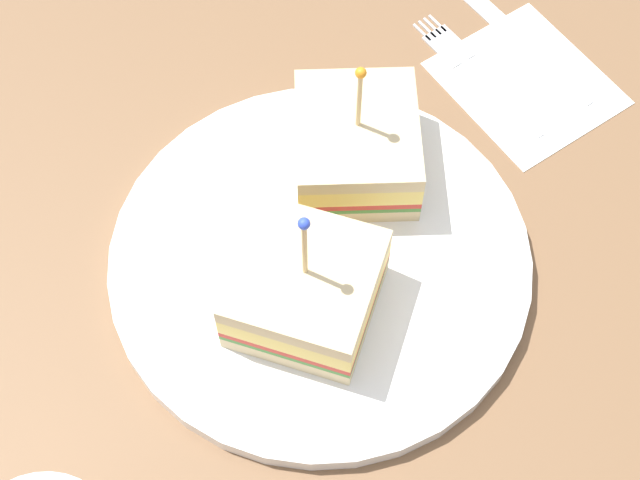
{
  "coord_description": "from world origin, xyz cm",
  "views": [
    {
      "loc": [
        -17.08,
        23.35,
        54.84
      ],
      "look_at": [
        0.0,
        0.0,
        3.31
      ],
      "focal_mm": 53.61,
      "sensor_mm": 36.0,
      "label": 1
    }
  ],
  "objects_px": {
    "plate": "(320,260)",
    "sandwich_half_back": "(357,145)",
    "knife": "(518,37)",
    "sandwich_half_front": "(306,289)",
    "fork": "(465,61)",
    "napkin": "(526,83)"
  },
  "relations": [
    {
      "from": "plate",
      "to": "fork",
      "type": "distance_m",
      "value": 0.2
    },
    {
      "from": "fork",
      "to": "napkin",
      "type": "bearing_deg",
      "value": -167.67
    },
    {
      "from": "fork",
      "to": "knife",
      "type": "relative_size",
      "value": 0.98
    },
    {
      "from": "sandwich_half_back",
      "to": "fork",
      "type": "height_order",
      "value": "sandwich_half_back"
    },
    {
      "from": "fork",
      "to": "sandwich_half_back",
      "type": "bearing_deg",
      "value": 86.36
    },
    {
      "from": "fork",
      "to": "knife",
      "type": "xyz_separation_m",
      "value": [
        -0.02,
        -0.04,
        0.0
      ]
    },
    {
      "from": "napkin",
      "to": "fork",
      "type": "height_order",
      "value": "fork"
    },
    {
      "from": "plate",
      "to": "sandwich_half_back",
      "type": "distance_m",
      "value": 0.08
    },
    {
      "from": "sandwich_half_front",
      "to": "fork",
      "type": "relative_size",
      "value": 0.8
    },
    {
      "from": "plate",
      "to": "sandwich_half_back",
      "type": "height_order",
      "value": "sandwich_half_back"
    },
    {
      "from": "sandwich_half_front",
      "to": "fork",
      "type": "bearing_deg",
      "value": -83.25
    },
    {
      "from": "fork",
      "to": "sandwich_half_front",
      "type": "bearing_deg",
      "value": 96.75
    },
    {
      "from": "sandwich_half_front",
      "to": "knife",
      "type": "xyz_separation_m",
      "value": [
        0.01,
        -0.28,
        -0.04
      ]
    },
    {
      "from": "knife",
      "to": "sandwich_half_back",
      "type": "bearing_deg",
      "value": 80.9
    },
    {
      "from": "plate",
      "to": "napkin",
      "type": "bearing_deg",
      "value": -98.97
    },
    {
      "from": "napkin",
      "to": "sandwich_half_back",
      "type": "bearing_deg",
      "value": 68.62
    },
    {
      "from": "plate",
      "to": "sandwich_half_front",
      "type": "distance_m",
      "value": 0.05
    },
    {
      "from": "napkin",
      "to": "knife",
      "type": "relative_size",
      "value": 0.87
    },
    {
      "from": "sandwich_half_back",
      "to": "knife",
      "type": "xyz_separation_m",
      "value": [
        -0.03,
        -0.17,
        -0.03
      ]
    },
    {
      "from": "knife",
      "to": "sandwich_half_front",
      "type": "bearing_deg",
      "value": 91.7
    },
    {
      "from": "plate",
      "to": "fork",
      "type": "bearing_deg",
      "value": -86.19
    },
    {
      "from": "plate",
      "to": "knife",
      "type": "distance_m",
      "value": 0.24
    }
  ]
}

